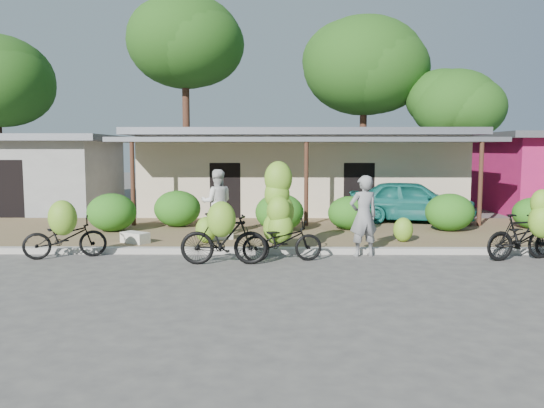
{
  "coord_description": "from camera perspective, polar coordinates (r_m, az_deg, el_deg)",
  "views": [
    {
      "loc": [
        -0.98,
        -10.93,
        2.55
      ],
      "look_at": [
        -1.08,
        2.37,
        1.2
      ],
      "focal_mm": 35.0,
      "sensor_mm": 36.0,
      "label": 1
    }
  ],
  "objects": [
    {
      "name": "tree_far_center",
      "position": [
        27.99,
        -9.71,
        16.96
      ],
      "size": [
        5.79,
        5.71,
        10.19
      ],
      "color": "#45281B",
      "rests_on": "ground"
    },
    {
      "name": "hedge_4",
      "position": [
        16.88,
        18.56,
        -0.84
      ],
      "size": [
        1.45,
        1.31,
        1.13
      ],
      "primitive_type": "ellipsoid",
      "color": "#1E5F15",
      "rests_on": "sidewalk"
    },
    {
      "name": "bike_far_left",
      "position": [
        13.36,
        -21.41,
        -3.02
      ],
      "size": [
        1.99,
        1.5,
        1.44
      ],
      "rotation": [
        0.0,
        0.0,
        1.9
      ],
      "color": "black",
      "rests_on": "ground"
    },
    {
      "name": "sack_far",
      "position": [
        14.44,
        -14.51,
        -3.51
      ],
      "size": [
        0.84,
        0.73,
        0.28
      ],
      "primitive_type": "cube",
      "rotation": [
        0.0,
        0.0,
        -0.58
      ],
      "color": "white",
      "rests_on": "sidewalk"
    },
    {
      "name": "sidewalk",
      "position": [
        16.15,
        3.9,
        -3.08
      ],
      "size": [
        60.0,
        6.0,
        0.12
      ],
      "primitive_type": "cube",
      "color": "brown",
      "rests_on": "ground"
    },
    {
      "name": "hedge_0",
      "position": [
        16.62,
        -16.86,
        -0.87
      ],
      "size": [
        1.47,
        1.32,
        1.14
      ],
      "primitive_type": "ellipsoid",
      "color": "#1E5F15",
      "rests_on": "sidewalk"
    },
    {
      "name": "bystander",
      "position": [
        15.3,
        -5.95,
        0.19
      ],
      "size": [
        1.01,
        0.84,
        1.89
      ],
      "primitive_type": "imported",
      "rotation": [
        0.0,
        0.0,
        3.29
      ],
      "color": "silver",
      "rests_on": "sidewalk"
    },
    {
      "name": "shop_main",
      "position": [
        21.9,
        2.98,
        3.63
      ],
      "size": [
        13.0,
        8.5,
        3.35
      ],
      "color": "beige",
      "rests_on": "ground"
    },
    {
      "name": "tree_center_right",
      "position": [
        28.21,
        9.46,
        14.6
      ],
      "size": [
        6.23,
        6.2,
        9.28
      ],
      "color": "#45281B",
      "rests_on": "ground"
    },
    {
      "name": "loose_banana_a",
      "position": [
        14.07,
        -7.11,
        -2.77
      ],
      "size": [
        0.55,
        0.47,
        0.69
      ],
      "primitive_type": "ellipsoid",
      "color": "#8BBE2F",
      "rests_on": "sidewalk"
    },
    {
      "name": "loose_banana_c",
      "position": [
        14.54,
        13.92,
        -2.7
      ],
      "size": [
        0.52,
        0.44,
        0.65
      ],
      "primitive_type": "ellipsoid",
      "color": "#8BBE2F",
      "rests_on": "sidewalk"
    },
    {
      "name": "ground",
      "position": [
        11.27,
        5.45,
        -7.31
      ],
      "size": [
        100.0,
        100.0,
        0.0
      ],
      "primitive_type": "plane",
      "color": "#494744",
      "rests_on": "ground"
    },
    {
      "name": "teal_van",
      "position": [
        18.59,
        14.76,
        0.32
      ],
      "size": [
        4.47,
        2.58,
        1.43
      ],
      "primitive_type": "imported",
      "rotation": [
        0.0,
        0.0,
        1.35
      ],
      "color": "#186F67",
      "rests_on": "sidewalk"
    },
    {
      "name": "hedge_5",
      "position": [
        18.37,
        26.25,
        -0.89
      ],
      "size": [
        1.24,
        1.11,
        0.96
      ],
      "primitive_type": "ellipsoid",
      "color": "#1E5F15",
      "rests_on": "sidewalk"
    },
    {
      "name": "bike_right",
      "position": [
        13.49,
        25.68,
        -2.66
      ],
      "size": [
        1.88,
        1.37,
        1.7
      ],
      "rotation": [
        0.0,
        0.0,
        1.84
      ],
      "color": "black",
      "rests_on": "ground"
    },
    {
      "name": "bike_left",
      "position": [
        11.77,
        -5.24,
        -3.42
      ],
      "size": [
        1.96,
        1.2,
        1.49
      ],
      "rotation": [
        0.0,
        0.0,
        1.59
      ],
      "color": "black",
      "rests_on": "ground"
    },
    {
      "name": "sack_near",
      "position": [
        14.6,
        -6.02,
        -3.22
      ],
      "size": [
        0.94,
        0.7,
        0.3
      ],
      "primitive_type": "cube",
      "rotation": [
        0.0,
        0.0,
        0.4
      ],
      "color": "white",
      "rests_on": "sidewalk"
    },
    {
      "name": "bike_far_right",
      "position": [
        13.79,
        25.45,
        -3.31
      ],
      "size": [
        2.02,
        1.09,
        1.01
      ],
      "rotation": [
        0.0,
        0.0,
        1.8
      ],
      "color": "black",
      "rests_on": "ground"
    },
    {
      "name": "tree_near_right",
      "position": [
        26.95,
        18.64,
        10.31
      ],
      "size": [
        4.3,
        4.1,
        6.41
      ],
      "color": "#45281B",
      "rests_on": "ground"
    },
    {
      "name": "shop_grey",
      "position": [
        24.12,
        -24.17,
        3.08
      ],
      "size": [
        7.0,
        6.0,
        3.15
      ],
      "color": "#969792",
      "rests_on": "ground"
    },
    {
      "name": "bike_center",
      "position": [
        12.37,
        0.88,
        -1.9
      ],
      "size": [
        1.93,
        1.3,
        2.3
      ],
      "rotation": [
        0.0,
        0.0,
        1.73
      ],
      "color": "black",
      "rests_on": "ground"
    },
    {
      "name": "curb",
      "position": [
        13.2,
        4.69,
        -5.03
      ],
      "size": [
        60.0,
        0.25,
        0.15
      ],
      "primitive_type": "cube",
      "color": "#A8A399",
      "rests_on": "ground"
    },
    {
      "name": "vendor",
      "position": [
        12.9,
        9.81,
        -1.28
      ],
      "size": [
        0.81,
        0.64,
        1.96
      ],
      "primitive_type": "imported",
      "rotation": [
        0.0,
        0.0,
        3.41
      ],
      "color": "gray",
      "rests_on": "ground"
    },
    {
      "name": "loose_banana_b",
      "position": [
        13.64,
        0.6,
        -3.16
      ],
      "size": [
        0.49,
        0.42,
        0.61
      ],
      "primitive_type": "ellipsoid",
      "color": "#8BBE2F",
      "rests_on": "sidewalk"
    },
    {
      "name": "hedge_3",
      "position": [
        16.45,
        8.31,
        -0.95
      ],
      "size": [
        1.32,
        1.19,
        1.03
      ],
      "primitive_type": "ellipsoid",
      "color": "#1E5F15",
      "rests_on": "sidewalk"
    },
    {
      "name": "hedge_1",
      "position": [
        17.16,
        -10.14,
        -0.49
      ],
      "size": [
        1.48,
        1.33,
        1.15
      ],
      "primitive_type": "ellipsoid",
      "color": "#1E5F15",
      "rests_on": "sidewalk"
    },
    {
      "name": "hedge_2",
      "position": [
        15.96,
        0.81,
        -0.89
      ],
      "size": [
        1.46,
        1.32,
        1.14
      ],
      "primitive_type": "ellipsoid",
      "color": "#1E5F15",
      "rests_on": "sidewalk"
    }
  ]
}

